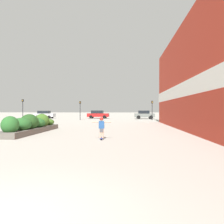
{
  "coord_description": "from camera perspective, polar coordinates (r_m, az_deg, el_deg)",
  "views": [
    {
      "loc": [
        1.99,
        -3.02,
        1.74
      ],
      "look_at": [
        0.31,
        21.34,
        1.52
      ],
      "focal_mm": 35.0,
      "sensor_mm": 36.0,
      "label": 1
    }
  ],
  "objects": [
    {
      "name": "building_wall_right",
      "position": [
        16.3,
        21.78,
        10.35
      ],
      "size": [
        0.67,
        32.94,
        9.09
      ],
      "color": "#B23323",
      "rests_on": "ground_plane"
    },
    {
      "name": "planter_box",
      "position": [
        17.85,
        -20.23,
        -3.2
      ],
      "size": [
        1.52,
        8.06,
        1.43
      ],
      "color": "#605B54",
      "rests_on": "ground_plane"
    },
    {
      "name": "skateboard",
      "position": [
        12.94,
        -2.75,
        -6.9
      ],
      "size": [
        0.22,
        0.69,
        0.09
      ],
      "rotation": [
        0.0,
        0.0,
        0.04
      ],
      "color": "navy",
      "rests_on": "ground_plane"
    },
    {
      "name": "skateboarder",
      "position": [
        12.86,
        -2.75,
        -3.51
      ],
      "size": [
        1.15,
        0.21,
        1.23
      ],
      "rotation": [
        0.0,
        0.0,
        0.04
      ],
      "color": "tan",
      "rests_on": "skateboard"
    },
    {
      "name": "car_leftmost",
      "position": [
        45.17,
        -3.68,
        -0.6
      ],
      "size": [
        4.43,
        2.02,
        1.64
      ],
      "rotation": [
        0.0,
        0.0,
        -1.57
      ],
      "color": "maroon",
      "rests_on": "ground_plane"
    },
    {
      "name": "car_center_left",
      "position": [
        42.95,
        8.43,
        -0.66
      ],
      "size": [
        3.84,
        1.95,
        1.63
      ],
      "rotation": [
        0.0,
        0.0,
        -1.57
      ],
      "color": "slate",
      "rests_on": "ground_plane"
    },
    {
      "name": "car_center_right",
      "position": [
        42.8,
        22.39,
        -0.78
      ],
      "size": [
        3.82,
        2.04,
        1.5
      ],
      "rotation": [
        0.0,
        0.0,
        -1.57
      ],
      "color": "maroon",
      "rests_on": "ground_plane"
    },
    {
      "name": "car_rightmost",
      "position": [
        47.55,
        -17.2,
        -0.61
      ],
      "size": [
        4.07,
        2.0,
        1.58
      ],
      "rotation": [
        0.0,
        0.0,
        -1.57
      ],
      "color": "#BCBCC1",
      "rests_on": "ground_plane"
    },
    {
      "name": "traffic_light_left",
      "position": [
        38.12,
        -8.33,
        1.29
      ],
      "size": [
        0.28,
        0.3,
        3.28
      ],
      "color": "black",
      "rests_on": "ground_plane"
    },
    {
      "name": "traffic_light_right",
      "position": [
        37.5,
        10.45,
        1.31
      ],
      "size": [
        0.28,
        0.3,
        3.29
      ],
      "color": "black",
      "rests_on": "ground_plane"
    },
    {
      "name": "traffic_light_far_left",
      "position": [
        41.95,
        -22.3,
        1.49
      ],
      "size": [
        0.28,
        0.3,
        3.65
      ],
      "color": "black",
      "rests_on": "ground_plane"
    }
  ]
}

